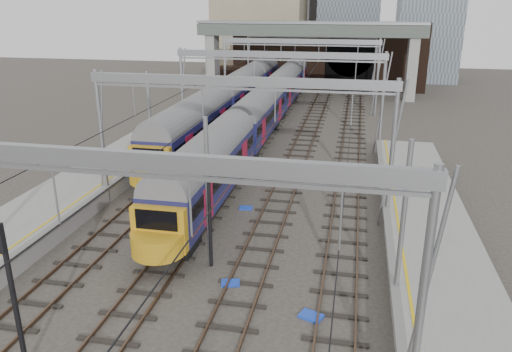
% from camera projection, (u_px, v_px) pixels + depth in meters
% --- Properties ---
extents(ground, '(160.00, 160.00, 0.00)m').
position_uv_depth(ground, '(197.00, 287.00, 21.43)').
color(ground, '#38332D').
rests_on(ground, ground).
extents(platform_left, '(4.32, 55.00, 1.12)m').
position_uv_depth(platform_left, '(21.00, 230.00, 25.47)').
color(platform_left, gray).
rests_on(platform_left, ground).
extents(platform_right, '(4.32, 47.00, 1.12)m').
position_uv_depth(platform_right, '(454.00, 326.00, 17.96)').
color(platform_right, gray).
rests_on(platform_right, ground).
extents(tracks, '(14.40, 80.00, 0.22)m').
position_uv_depth(tracks, '(262.00, 174.00, 35.29)').
color(tracks, '#4C3828').
rests_on(tracks, ground).
extents(overhead_line, '(16.80, 80.00, 8.00)m').
position_uv_depth(overhead_line, '(278.00, 69.00, 39.11)').
color(overhead_line, gray).
rests_on(overhead_line, ground).
extents(retaining_wall, '(28.00, 2.75, 9.00)m').
position_uv_depth(retaining_wall, '(323.00, 57.00, 67.74)').
color(retaining_wall, black).
rests_on(retaining_wall, ground).
extents(overbridge, '(28.00, 3.00, 9.25)m').
position_uv_depth(overbridge, '(309.00, 38.00, 61.54)').
color(overbridge, gray).
rests_on(overbridge, ground).
extents(train_main, '(2.60, 60.21, 4.54)m').
position_uv_depth(train_main, '(272.00, 99.00, 49.59)').
color(train_main, black).
rests_on(train_main, ground).
extents(train_second, '(2.74, 47.57, 4.74)m').
position_uv_depth(train_second, '(239.00, 93.00, 52.41)').
color(train_second, black).
rests_on(train_second, ground).
extents(signal_near_left, '(0.39, 0.49, 5.39)m').
position_uv_depth(signal_near_left, '(9.00, 281.00, 15.55)').
color(signal_near_left, black).
rests_on(signal_near_left, ground).
extents(signal_near_centre, '(0.40, 0.48, 5.14)m').
position_uv_depth(signal_near_centre, '(209.00, 202.00, 22.01)').
color(signal_near_centre, black).
rests_on(signal_near_centre, ground).
extents(equip_cover_a, '(0.91, 0.73, 0.09)m').
position_uv_depth(equip_cover_a, '(231.00, 283.00, 21.63)').
color(equip_cover_a, blue).
rests_on(equip_cover_a, ground).
extents(equip_cover_b, '(0.83, 0.64, 0.09)m').
position_uv_depth(equip_cover_b, '(246.00, 208.00, 29.46)').
color(equip_cover_b, blue).
rests_on(equip_cover_b, ground).
extents(equip_cover_c, '(1.04, 0.90, 0.10)m').
position_uv_depth(equip_cover_c, '(311.00, 316.00, 19.35)').
color(equip_cover_c, blue).
rests_on(equip_cover_c, ground).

